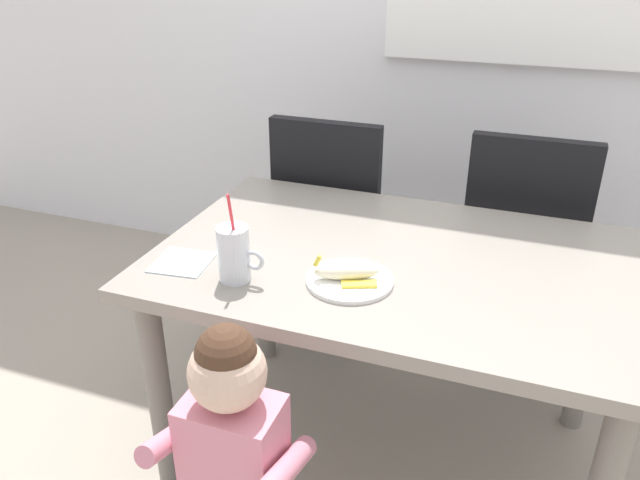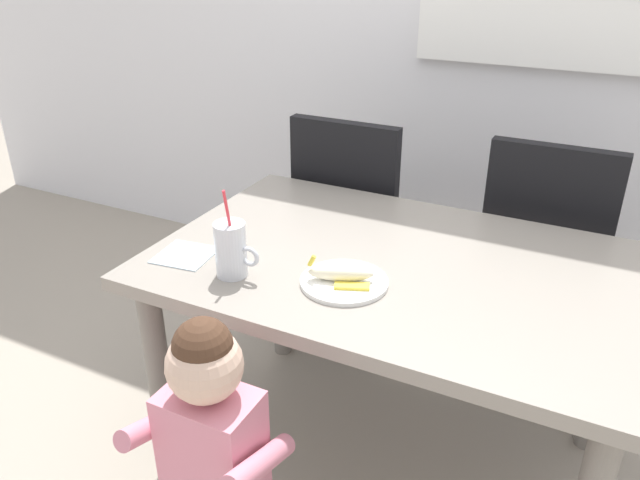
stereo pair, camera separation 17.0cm
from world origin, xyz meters
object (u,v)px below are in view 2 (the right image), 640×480
dining_chair_left (355,217)px  dining_chair_right (545,250)px  snack_plate (344,282)px  peeled_banana (342,274)px  paper_napkin (185,255)px  toddler_standing (211,436)px  milk_cup (231,252)px  dining_table (394,292)px

dining_chair_left → dining_chair_right: same height
snack_plate → peeled_banana: size_ratio=1.31×
dining_chair_left → paper_napkin: (-0.15, -0.86, 0.20)m
toddler_standing → paper_napkin: bearing=132.1°
milk_cup → snack_plate: milk_cup is taller
toddler_standing → peeled_banana: bearing=73.2°
dining_table → dining_chair_left: 0.74m
dining_chair_left → snack_plate: size_ratio=4.17×
dining_table → peeled_banana: peeled_banana is taller
paper_napkin → milk_cup: bearing=-9.7°
dining_chair_right → dining_table: bearing=63.6°
dining_table → peeled_banana: 0.24m
peeled_banana → dining_chair_right: bearing=64.3°
snack_plate → paper_napkin: 0.47m
snack_plate → paper_napkin: snack_plate is taller
dining_table → toddler_standing: size_ratio=1.60×
dining_chair_right → paper_napkin: bearing=46.1°
dining_chair_right → paper_napkin: size_ratio=6.40×
dining_chair_right → paper_napkin: (-0.87, -0.91, 0.20)m
milk_cup → dining_chair_left: bearing=91.9°
snack_plate → peeled_banana: peeled_banana is taller
toddler_standing → dining_chair_left: bearing=98.4°
peeled_banana → paper_napkin: bearing=-173.4°
dining_table → paper_napkin: paper_napkin is taller
milk_cup → peeled_banana: 0.30m
peeled_banana → dining_table: bearing=66.6°
dining_chair_right → snack_plate: (-0.41, -0.85, 0.20)m
dining_table → paper_napkin: bearing=-156.2°
toddler_standing → dining_table: bearing=71.1°
dining_chair_left → dining_chair_right: (0.72, 0.05, 0.00)m
peeled_banana → paper_napkin: size_ratio=1.17×
milk_cup → snack_plate: bearing=17.2°
snack_plate → peeled_banana: bearing=-141.9°
dining_chair_right → snack_plate: bearing=64.4°
dining_chair_right → milk_cup: size_ratio=3.81×
dining_chair_left → toddler_standing: dining_chair_left is taller
dining_table → dining_chair_right: bearing=63.6°
toddler_standing → peeled_banana: (0.13, 0.42, 0.24)m
peeled_banana → milk_cup: bearing=-163.2°
toddler_standing → paper_napkin: toddler_standing is taller
dining_table → dining_chair_left: (-0.39, 0.62, -0.09)m
dining_chair_right → milk_cup: bearing=53.6°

